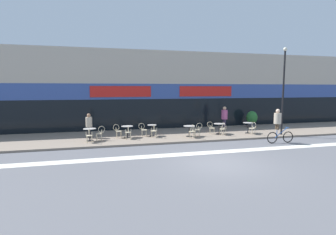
{
  "coord_description": "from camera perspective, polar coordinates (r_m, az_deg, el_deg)",
  "views": [
    {
      "loc": [
        -5.14,
        -10.52,
        3.35
      ],
      "look_at": [
        -0.57,
        6.98,
        1.34
      ],
      "focal_mm": 28.0,
      "sensor_mm": 36.0,
      "label": 1
    }
  ],
  "objects": [
    {
      "name": "ground_plane",
      "position": [
        12.18,
        11.1,
        -9.76
      ],
      "size": [
        120.0,
        120.0,
        0.0
      ],
      "primitive_type": "plane",
      "color": "#5B5B60"
    },
    {
      "name": "sidewalk_slab",
      "position": [
        18.79,
        1.47,
        -3.75
      ],
      "size": [
        40.0,
        5.5,
        0.12
      ],
      "primitive_type": "cube",
      "color": "gray",
      "rests_on": "ground"
    },
    {
      "name": "storefront_facade",
      "position": [
        23.07,
        -1.78,
        5.87
      ],
      "size": [
        40.0,
        4.06,
        6.37
      ],
      "color": "#B2A899",
      "rests_on": "ground"
    },
    {
      "name": "bike_lane_stripe",
      "position": [
        13.9,
        7.58,
        -7.65
      ],
      "size": [
        36.0,
        0.7,
        0.01
      ],
      "primitive_type": "cube",
      "color": "silver",
      "rests_on": "ground"
    },
    {
      "name": "bistro_table_0",
      "position": [
        16.89,
        -16.69,
        -3.04
      ],
      "size": [
        0.77,
        0.77,
        0.77
      ],
      "color": "black",
      "rests_on": "sidewalk_slab"
    },
    {
      "name": "bistro_table_1",
      "position": [
        17.52,
        -8.87,
        -2.53
      ],
      "size": [
        0.78,
        0.78,
        0.77
      ],
      "color": "black",
      "rests_on": "sidewalk_slab"
    },
    {
      "name": "bistro_table_2",
      "position": [
        17.92,
        -3.49,
        -2.32
      ],
      "size": [
        0.63,
        0.63,
        0.77
      ],
      "color": "black",
      "rests_on": "sidewalk_slab"
    },
    {
      "name": "bistro_table_3",
      "position": [
        17.72,
        4.64,
        -2.46
      ],
      "size": [
        0.79,
        0.79,
        0.73
      ],
      "color": "black",
      "rests_on": "sidewalk_slab"
    },
    {
      "name": "bistro_table_4",
      "position": [
        19.05,
        11.08,
        -1.92
      ],
      "size": [
        0.77,
        0.77,
        0.74
      ],
      "color": "black",
      "rests_on": "sidewalk_slab"
    },
    {
      "name": "bistro_table_5",
      "position": [
        19.85,
        17.02,
        -1.71
      ],
      "size": [
        0.7,
        0.7,
        0.77
      ],
      "color": "black",
      "rests_on": "sidewalk_slab"
    },
    {
      "name": "cafe_chair_0_near",
      "position": [
        16.28,
        -16.77,
        -3.54
      ],
      "size": [
        0.42,
        0.58,
        0.9
      ],
      "rotation": [
        0.0,
        0.0,
        1.53
      ],
      "color": "beige",
      "rests_on": "sidewalk_slab"
    },
    {
      "name": "cafe_chair_0_side",
      "position": [
        16.88,
        -14.56,
        -3.13
      ],
      "size": [
        0.59,
        0.43,
        0.9
      ],
      "rotation": [
        0.0,
        0.0,
        3.08
      ],
      "color": "beige",
      "rests_on": "sidewalk_slab"
    },
    {
      "name": "cafe_chair_1_near",
      "position": [
        16.91,
        -8.66,
        -2.97
      ],
      "size": [
        0.41,
        0.58,
        0.9
      ],
      "rotation": [
        0.0,
        0.0,
        1.54
      ],
      "color": "beige",
      "rests_on": "sidewalk_slab"
    },
    {
      "name": "cafe_chair_1_side",
      "position": [
        17.47,
        -10.91,
        -2.72
      ],
      "size": [
        0.59,
        0.43,
        0.9
      ],
      "rotation": [
        0.0,
        0.0,
        0.07
      ],
      "color": "beige",
      "rests_on": "sidewalk_slab"
    },
    {
      "name": "cafe_chair_2_near",
      "position": [
        17.31,
        -3.09,
        -2.69
      ],
      "size": [
        0.4,
        0.57,
        0.9
      ],
      "rotation": [
        0.0,
        0.0,
        1.57
      ],
      "color": "beige",
      "rests_on": "sidewalk_slab"
    },
    {
      "name": "cafe_chair_2_side",
      "position": [
        17.82,
        -5.47,
        -2.45
      ],
      "size": [
        0.6,
        0.45,
        0.9
      ],
      "rotation": [
        0.0,
        0.0,
        -0.13
      ],
      "color": "beige",
      "rests_on": "sidewalk_slab"
    },
    {
      "name": "cafe_chair_3_near",
      "position": [
        17.14,
        5.33,
        -2.81
      ],
      "size": [
        0.41,
        0.58,
        0.9
      ],
      "rotation": [
        0.0,
        0.0,
        1.55
      ],
      "color": "beige",
      "rests_on": "sidewalk_slab"
    },
    {
      "name": "cafe_chair_3_side",
      "position": [
        17.93,
        6.54,
        -2.41
      ],
      "size": [
        0.58,
        0.42,
        0.9
      ],
      "rotation": [
        0.0,
        0.0,
        3.09
      ],
      "color": "beige",
      "rests_on": "sidewalk_slab"
    },
    {
      "name": "cafe_chair_4_near",
      "position": [
        18.49,
        11.91,
        -2.24
      ],
      "size": [
        0.42,
        0.58,
        0.9
      ],
      "rotation": [
        0.0,
        0.0,
        1.52
      ],
      "color": "beige",
      "rests_on": "sidewalk_slab"
    },
    {
      "name": "cafe_chair_4_side",
      "position": [
        18.8,
        9.35,
        -2.05
      ],
      "size": [
        0.59,
        0.44,
        0.9
      ],
      "rotation": [
        0.0,
        0.0,
        -0.11
      ],
      "color": "beige",
      "rests_on": "sidewalk_slab"
    },
    {
      "name": "cafe_chair_5_near",
      "position": [
        19.33,
        18.01,
        -2.05
      ],
      "size": [
        0.46,
        0.6,
        0.9
      ],
      "rotation": [
        0.0,
        0.0,
        1.72
      ],
      "color": "beige",
      "rests_on": "sidewalk_slab"
    },
    {
      "name": "planter_pot",
      "position": [
        23.17,
        17.78,
        -0.19
      ],
      "size": [
        0.91,
        0.91,
        1.34
      ],
      "color": "#4C4C51",
      "rests_on": "sidewalk_slab"
    },
    {
      "name": "lamp_post",
      "position": [
        19.87,
        23.84,
        6.35
      ],
      "size": [
        0.26,
        0.26,
        6.02
      ],
      "color": "black",
      "rests_on": "sidewalk_slab"
    },
    {
      "name": "cyclist_0",
      "position": [
        17.39,
        22.88,
        -1.26
      ],
      "size": [
        1.79,
        0.5,
        2.11
      ],
      "rotation": [
        0.0,
        0.0,
        -0.05
      ],
      "color": "black",
      "rests_on": "ground"
    },
    {
      "name": "pedestrian_near_end",
      "position": [
        21.03,
        12.18,
        0.33
      ],
      "size": [
        0.49,
        0.49,
        1.83
      ],
      "rotation": [
        0.0,
        0.0,
        -0.04
      ],
      "color": "#382D47",
      "rests_on": "sidewalk_slab"
    },
    {
      "name": "pedestrian_far_end",
      "position": [
        17.88,
        -16.82,
        -1.24
      ],
      "size": [
        0.42,
        0.42,
        1.61
      ],
      "rotation": [
        0.0,
        0.0,
        3.15
      ],
      "color": "black",
      "rests_on": "sidewalk_slab"
    }
  ]
}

